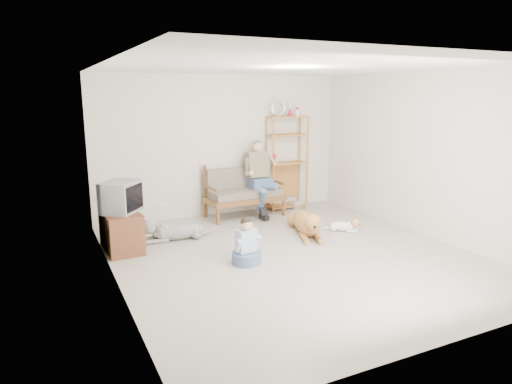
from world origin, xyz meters
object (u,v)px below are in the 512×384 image
loveseat (243,191)px  tv_stand (121,231)px  etagere (287,162)px  golden_retriever (307,223)px

loveseat → tv_stand: 2.72m
loveseat → etagere: 1.16m
etagere → tv_stand: size_ratio=2.39×
etagere → golden_retriever: 1.99m
etagere → golden_retriever: etagere is taller
tv_stand → golden_retriever: size_ratio=0.62×
etagere → tv_stand: etagere is taller
tv_stand → golden_retriever: bearing=-13.5°
loveseat → golden_retriever: loveseat is taller
loveseat → golden_retriever: bearing=-76.0°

